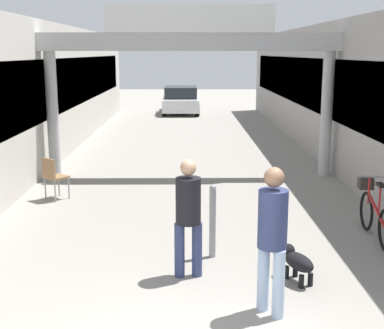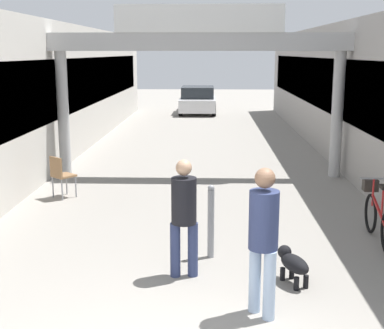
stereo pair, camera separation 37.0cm
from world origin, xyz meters
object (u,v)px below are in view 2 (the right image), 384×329
pedestrian_with_dog (263,232)px  bicycle_red_third (377,215)px  parked_car_white (198,100)px  bollard_post_metal (211,221)px  pedestrian_companion (184,211)px  dog_on_leash (293,263)px  cafe_chair_wood_nearer (60,173)px

pedestrian_with_dog → bicycle_red_third: 3.41m
bicycle_red_third → parked_car_white: bearing=100.3°
bollard_post_metal → parked_car_white: parked_car_white is taller
bicycle_red_third → pedestrian_companion: bearing=-153.4°
dog_on_leash → bicycle_red_third: (1.61, 1.70, 0.16)m
pedestrian_with_dog → bollard_post_metal: size_ratio=1.58×
bicycle_red_third → cafe_chair_wood_nearer: bearing=157.9°
bollard_post_metal → parked_car_white: size_ratio=0.28×
pedestrian_with_dog → parked_car_white: size_ratio=0.44×
pedestrian_companion → parked_car_white: bearing=90.9°
bicycle_red_third → bollard_post_metal: size_ratio=1.51×
pedestrian_companion → parked_car_white: 20.09m
pedestrian_companion → bicycle_red_third: bearing=26.6°
pedestrian_with_dog → bicycle_red_third: bearing=51.1°
pedestrian_with_dog → pedestrian_companion: pedestrian_with_dog is taller
dog_on_leash → pedestrian_companion: bearing=173.3°
pedestrian_with_dog → bollard_post_metal: (-0.59, 1.79, -0.45)m
pedestrian_companion → cafe_chair_wood_nearer: 4.82m
pedestrian_with_dog → cafe_chair_wood_nearer: bearing=126.8°
parked_car_white → dog_on_leash: bearing=-85.1°
pedestrian_companion → dog_on_leash: pedestrian_companion is taller
dog_on_leash → bicycle_red_third: size_ratio=0.38×
pedestrian_with_dog → pedestrian_companion: size_ratio=1.08×
pedestrian_with_dog → bollard_post_metal: pedestrian_with_dog is taller
bicycle_red_third → dog_on_leash: bearing=-133.5°
pedestrian_companion → cafe_chair_wood_nearer: size_ratio=1.83×
bollard_post_metal → cafe_chair_wood_nearer: bollard_post_metal is taller
cafe_chair_wood_nearer → bicycle_red_third: bearing=-22.1°
pedestrian_with_dog → parked_car_white: 21.20m
cafe_chair_wood_nearer → bollard_post_metal: bearing=-45.5°
cafe_chair_wood_nearer → parked_car_white: 16.36m
bollard_post_metal → cafe_chair_wood_nearer: size_ratio=1.26×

